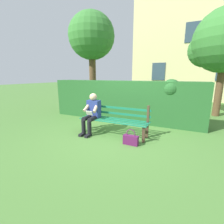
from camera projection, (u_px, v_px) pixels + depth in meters
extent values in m
plane|color=#477533|center=(113.00, 134.00, 4.68)|extent=(60.00, 60.00, 0.00)
cube|color=#4C3828|center=(144.00, 134.00, 4.08)|extent=(0.07, 0.07, 0.42)
cube|color=#4C3828|center=(83.00, 125.00, 4.87)|extent=(0.07, 0.07, 0.42)
cube|color=#4C3828|center=(147.00, 130.00, 4.39)|extent=(0.07, 0.07, 0.42)
cube|color=#4C3828|center=(90.00, 122.00, 5.18)|extent=(0.07, 0.07, 0.42)
cube|color=#197251|center=(117.00, 118.00, 4.78)|extent=(2.02, 0.06, 0.02)
cube|color=#197251|center=(115.00, 120.00, 4.65)|extent=(2.02, 0.06, 0.02)
cube|color=#197251|center=(112.00, 121.00, 4.52)|extent=(2.02, 0.06, 0.02)
cube|color=#197251|center=(110.00, 122.00, 4.38)|extent=(2.02, 0.06, 0.02)
cube|color=#4C3828|center=(148.00, 114.00, 4.33)|extent=(0.06, 0.06, 0.45)
cube|color=#4C3828|center=(90.00, 108.00, 5.12)|extent=(0.06, 0.06, 0.45)
cube|color=#197251|center=(117.00, 113.00, 4.74)|extent=(2.02, 0.02, 0.06)
cube|color=#197251|center=(117.00, 108.00, 4.70)|extent=(2.02, 0.02, 0.06)
cube|color=navy|center=(94.00, 109.00, 4.82)|extent=(0.38, 0.22, 0.52)
sphere|color=#D8AD8C|center=(93.00, 97.00, 4.72)|extent=(0.22, 0.22, 0.22)
cylinder|color=black|center=(93.00, 119.00, 4.65)|extent=(0.13, 0.42, 0.13)
cylinder|color=black|center=(87.00, 118.00, 4.73)|extent=(0.13, 0.42, 0.13)
cylinder|color=black|center=(89.00, 128.00, 4.51)|extent=(0.12, 0.12, 0.44)
cylinder|color=black|center=(84.00, 127.00, 4.60)|extent=(0.12, 0.12, 0.44)
cube|color=black|center=(88.00, 136.00, 4.48)|extent=(0.10, 0.24, 0.07)
cube|color=black|center=(82.00, 134.00, 4.57)|extent=(0.10, 0.24, 0.07)
cylinder|color=#D8AD8C|center=(96.00, 108.00, 4.62)|extent=(0.14, 0.32, 0.26)
cylinder|color=#D8AD8C|center=(87.00, 107.00, 4.75)|extent=(0.14, 0.32, 0.26)
cube|color=white|center=(89.00, 113.00, 4.61)|extent=(0.20, 0.07, 0.13)
cube|color=#265B28|center=(122.00, 101.00, 6.09)|extent=(5.74, 0.67, 1.49)
sphere|color=#265B28|center=(171.00, 89.00, 5.16)|extent=(0.61, 0.61, 0.61)
sphere|color=#265B28|center=(91.00, 88.00, 6.66)|extent=(0.54, 0.54, 0.54)
cylinder|color=brown|center=(93.00, 80.00, 8.19)|extent=(0.33, 0.33, 2.93)
sphere|color=#387A33|center=(92.00, 36.00, 7.73)|extent=(2.23, 2.23, 2.23)
sphere|color=#387A33|center=(86.00, 43.00, 8.31)|extent=(1.34, 1.34, 1.34)
cube|color=beige|center=(192.00, 50.00, 11.44)|extent=(7.82, 2.87, 6.97)
cube|color=#334756|center=(158.00, 72.00, 11.32)|extent=(0.90, 0.04, 1.20)
cube|color=#334756|center=(193.00, 32.00, 9.97)|extent=(0.90, 0.04, 1.20)
cube|color=#59194C|center=(131.00, 140.00, 3.96)|extent=(0.37, 0.14, 0.24)
torus|color=#59194C|center=(131.00, 134.00, 3.92)|extent=(0.23, 0.02, 0.23)
cylinder|color=brown|center=(219.00, 88.00, 6.60)|extent=(0.28, 0.28, 2.32)
sphere|color=#387A33|center=(206.00, 50.00, 6.84)|extent=(1.48, 1.48, 1.48)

